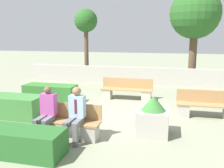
{
  "coord_description": "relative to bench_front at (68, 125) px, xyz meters",
  "views": [
    {
      "loc": [
        1.8,
        -7.67,
        2.53
      ],
      "look_at": [
        -0.21,
        0.5,
        0.9
      ],
      "focal_mm": 40.0,
      "sensor_mm": 36.0,
      "label": 1
    }
  ],
  "objects": [
    {
      "name": "person_seated_woman",
      "position": [
        -0.5,
        -0.14,
        0.39
      ],
      "size": [
        0.38,
        0.63,
        1.3
      ],
      "color": "slate",
      "rests_on": "ground_plane"
    },
    {
      "name": "hedge_block_near_left",
      "position": [
        -0.58,
        -1.14,
        -0.02
      ],
      "size": [
        1.87,
        0.74,
        0.58
      ],
      "color": "#286028",
      "rests_on": "ground_plane"
    },
    {
      "name": "tree_center_left",
      "position": [
        3.51,
        8.5,
        3.3
      ],
      "size": [
        2.62,
        2.62,
        4.98
      ],
      "color": "brown",
      "rests_on": "ground_plane"
    },
    {
      "name": "ground_plane",
      "position": [
        0.71,
        2.13,
        -0.31
      ],
      "size": [
        60.0,
        60.0,
        0.0
      ],
      "primitive_type": "plane",
      "color": "gray"
    },
    {
      "name": "bench_left_side",
      "position": [
        0.74,
        4.12,
        0.02
      ],
      "size": [
        2.07,
        0.48,
        0.83
      ],
      "rotation": [
        0.0,
        0.0,
        -0.03
      ],
      "color": "#A37A4C",
      "rests_on": "ground_plane"
    },
    {
      "name": "hedge_block_near_right",
      "position": [
        -2.03,
        2.97,
        0.03
      ],
      "size": [
        2.0,
        0.74,
        0.69
      ],
      "color": "#33702D",
      "rests_on": "ground_plane"
    },
    {
      "name": "perimeter_wall",
      "position": [
        0.71,
        7.44,
        0.14
      ],
      "size": [
        12.29,
        0.3,
        0.9
      ],
      "color": "#ADA89E",
      "rests_on": "ground_plane"
    },
    {
      "name": "person_seated_man",
      "position": [
        0.27,
        -0.14,
        0.41
      ],
      "size": [
        0.38,
        0.63,
        1.32
      ],
      "color": "slate",
      "rests_on": "ground_plane"
    },
    {
      "name": "bench_right_side",
      "position": [
        3.59,
        2.48,
        0.01
      ],
      "size": [
        1.84,
        0.48,
        0.83
      ],
      "rotation": [
        0.0,
        0.0,
        0.03
      ],
      "color": "#A37A4C",
      "rests_on": "ground_plane"
    },
    {
      "name": "tree_leftmost",
      "position": [
        -2.46,
        8.37,
        2.94
      ],
      "size": [
        1.33,
        1.33,
        4.05
      ],
      "color": "brown",
      "rests_on": "ground_plane"
    },
    {
      "name": "hedge_block_mid_left",
      "position": [
        -2.46,
        1.09,
        0.03
      ],
      "size": [
        2.09,
        0.87,
        0.68
      ],
      "color": "#3D7A38",
      "rests_on": "ground_plane"
    },
    {
      "name": "bench_front",
      "position": [
        0.0,
        0.0,
        0.0
      ],
      "size": [
        1.66,
        0.49,
        0.83
      ],
      "color": "#A37A4C",
      "rests_on": "ground_plane"
    },
    {
      "name": "planter_corner_left",
      "position": [
        2.07,
        0.69,
        0.15
      ],
      "size": [
        0.8,
        0.8,
        1.02
      ],
      "color": "#ADA89E",
      "rests_on": "ground_plane"
    }
  ]
}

